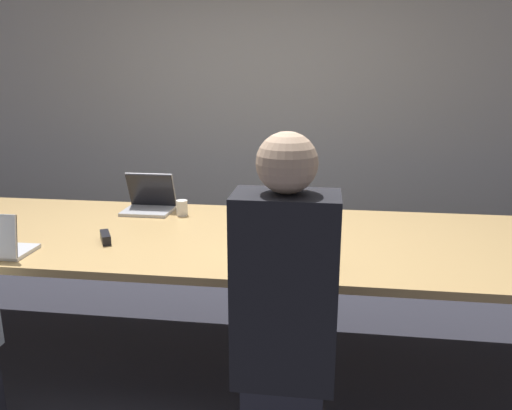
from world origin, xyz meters
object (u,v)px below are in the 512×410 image
at_px(cup_far_midleft, 182,208).
at_px(bottle_near_midright, 247,233).
at_px(stapler, 105,237).
at_px(laptop_far_midleft, 149,200).
at_px(laptop_near_midright, 294,254).
at_px(cup_near_midright, 241,252).
at_px(person_near_midright, 284,320).

relative_size(cup_far_midleft, bottle_near_midright, 0.42).
relative_size(cup_far_midleft, stapler, 0.64).
relative_size(laptop_far_midleft, bottle_near_midright, 1.35).
height_order(laptop_far_midleft, bottle_near_midright, laptop_far_midleft).
xyz_separation_m(laptop_near_midright, bottle_near_midright, (-0.25, 0.18, 0.03)).
bearing_deg(cup_far_midleft, cup_near_midright, -55.46).
relative_size(cup_near_midright, bottle_near_midright, 0.36).
distance_m(cup_far_midleft, laptop_near_midright, 1.08).
xyz_separation_m(person_near_midright, stapler, (-1.01, 0.63, 0.09)).
relative_size(cup_near_midright, stapler, 0.55).
relative_size(bottle_near_midright, stapler, 1.52).
height_order(laptop_far_midleft, cup_near_midright, laptop_far_midleft).
height_order(laptop_far_midleft, laptop_near_midright, laptop_far_midleft).
bearing_deg(laptop_near_midright, cup_near_midright, -10.99).
distance_m(bottle_near_midright, stapler, 0.78).
relative_size(cup_far_midleft, cup_near_midright, 1.18).
relative_size(laptop_far_midleft, stapler, 2.05).
bearing_deg(bottle_near_midright, laptop_near_midright, -35.83).
bearing_deg(person_near_midright, stapler, -31.76).
relative_size(laptop_near_midright, person_near_midright, 0.23).
height_order(laptop_far_midleft, cup_far_midleft, laptop_far_midleft).
bearing_deg(cup_near_midright, cup_far_midleft, 124.54).
height_order(person_near_midright, bottle_near_midright, person_near_midright).
relative_size(person_near_midright, cup_near_midright, 17.34).
xyz_separation_m(laptop_near_midright, stapler, (-1.02, 0.22, -0.04)).
bearing_deg(stapler, laptop_far_midleft, 58.21).
relative_size(laptop_far_midleft, cup_near_midright, 3.75).
distance_m(person_near_midright, bottle_near_midright, 0.65).
xyz_separation_m(cup_far_midleft, bottle_near_midright, (0.51, -0.59, 0.05)).
height_order(laptop_near_midright, stapler, laptop_near_midright).
xyz_separation_m(laptop_far_midleft, cup_near_midright, (0.74, -0.80, -0.03)).
bearing_deg(person_near_midright, cup_far_midleft, -57.61).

